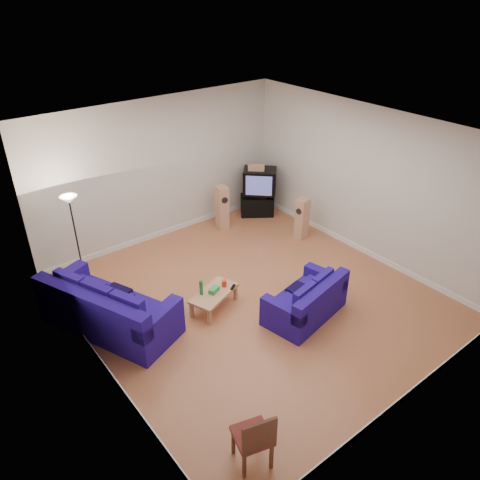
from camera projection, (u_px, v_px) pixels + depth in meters
room at (254, 227)px, 8.15m from camera, size 6.01×6.51×3.21m
sofa_three_seat at (107, 312)px, 8.00m from camera, size 1.87×2.62×0.93m
sofa_loveseat at (307, 303)px, 8.32m from camera, size 1.66×1.12×0.76m
coffee_table at (214, 295)px, 8.51m from camera, size 1.07×0.79×0.35m
bottle at (201, 288)px, 8.37m from camera, size 0.07×0.07×0.29m
tissue_box at (214, 290)px, 8.48m from camera, size 0.24×0.19×0.09m
red_canister at (224, 283)px, 8.62m from camera, size 0.12×0.12×0.13m
remote at (233, 287)px, 8.61m from camera, size 0.17×0.14×0.02m
tv_stand at (257, 205)px, 11.89m from camera, size 0.93×0.84×0.50m
av_receiver at (258, 194)px, 11.76m from camera, size 0.54×0.55×0.10m
television at (260, 181)px, 11.58m from camera, size 0.98×0.97×0.62m
centre_speaker at (256, 168)px, 11.34m from camera, size 0.40×0.39×0.14m
speaker_left at (222, 207)px, 11.16m from camera, size 0.30×0.36×1.05m
speaker_right at (302, 218)px, 10.74m from camera, size 0.33×0.27×0.98m
floor_lamp at (71, 212)px, 8.65m from camera, size 0.32×0.32×1.87m
dining_chair at (255, 437)px, 5.64m from camera, size 0.55×0.55×0.93m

